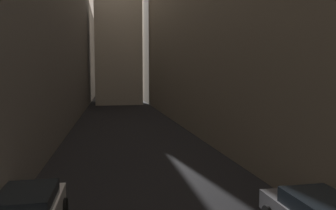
{
  "coord_description": "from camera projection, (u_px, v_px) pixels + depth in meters",
  "views": [
    {
      "loc": [
        -1.81,
        8.45,
        5.02
      ],
      "look_at": [
        0.0,
        18.19,
        4.16
      ],
      "focal_mm": 33.92,
      "sensor_mm": 36.0,
      "label": 1
    }
  ],
  "objects": [
    {
      "name": "ground_plane",
      "position": [
        124.0,
        118.0,
        39.5
      ],
      "size": [
        264.0,
        264.0,
        0.0
      ],
      "primitive_type": "plane",
      "color": "black"
    },
    {
      "name": "building_block_left",
      "position": [
        11.0,
        35.0,
        38.15
      ],
      "size": [
        15.75,
        108.0,
        20.32
      ],
      "primitive_type": "cube",
      "color": "slate",
      "rests_on": "ground"
    },
    {
      "name": "building_block_right",
      "position": [
        208.0,
        21.0,
        42.44
      ],
      "size": [
        11.77,
        108.0,
        25.22
      ],
      "primitive_type": "cube",
      "color": "#756B5B",
      "rests_on": "ground"
    }
  ]
}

